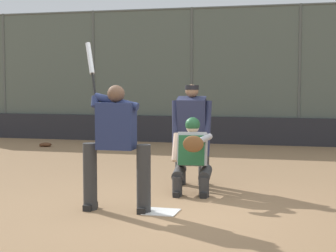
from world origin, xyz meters
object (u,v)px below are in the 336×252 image
(umpire_home, at_px, (192,132))
(catcher_behind_plate, at_px, (192,155))
(spare_bat_near_backstop, at_px, (206,155))
(fielding_glove_on_dirt, at_px, (45,145))
(batter_at_plate, at_px, (116,143))

(umpire_home, bearing_deg, catcher_behind_plate, 97.42)
(catcher_behind_plate, bearing_deg, spare_bat_near_backstop, -87.31)
(spare_bat_near_backstop, bearing_deg, fielding_glove_on_dirt, -104.64)
(batter_at_plate, bearing_deg, spare_bat_near_backstop, -91.67)
(catcher_behind_plate, xyz_separation_m, spare_bat_near_backstop, (0.66, -4.43, -0.57))
(batter_at_plate, relative_size, spare_bat_near_backstop, 2.71)
(spare_bat_near_backstop, xyz_separation_m, fielding_glove_on_dirt, (4.43, -0.75, 0.02))
(fielding_glove_on_dirt, bearing_deg, spare_bat_near_backstop, 170.43)
(batter_at_plate, distance_m, catcher_behind_plate, 1.53)
(spare_bat_near_backstop, distance_m, fielding_glove_on_dirt, 4.50)
(spare_bat_near_backstop, bearing_deg, umpire_home, 2.49)
(batter_at_plate, relative_size, umpire_home, 1.36)
(catcher_behind_plate, bearing_deg, umpire_home, -83.07)
(batter_at_plate, xyz_separation_m, umpire_home, (-0.56, -2.06, -0.02))
(catcher_behind_plate, distance_m, umpire_home, 0.82)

